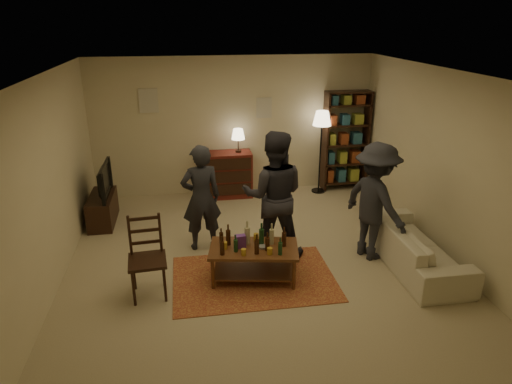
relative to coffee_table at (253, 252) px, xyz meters
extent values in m
plane|color=#C6B793|center=(0.15, 0.43, -0.42)|extent=(6.00, 6.00, 0.00)
plane|color=beige|center=(0.15, 3.43, 0.93)|extent=(5.50, 0.00, 5.50)
plane|color=beige|center=(-2.60, 0.43, 0.93)|extent=(0.00, 6.00, 6.00)
plane|color=beige|center=(2.90, 0.43, 0.93)|extent=(0.00, 6.00, 6.00)
plane|color=beige|center=(0.15, -2.57, 0.93)|extent=(5.50, 0.00, 5.50)
plane|color=white|center=(0.15, 0.43, 2.28)|extent=(6.00, 6.00, 0.00)
cube|color=beige|center=(-1.45, 3.41, 1.48)|extent=(0.35, 0.03, 0.45)
cube|color=beige|center=(0.75, 3.41, 1.28)|extent=(0.30, 0.03, 0.40)
cube|color=maroon|center=(0.01, 0.00, -0.42)|extent=(2.20, 1.50, 0.01)
cube|color=brown|center=(0.01, 0.00, 0.04)|extent=(1.28, 0.84, 0.04)
cube|color=brown|center=(0.01, 0.00, -0.29)|extent=(1.16, 0.73, 0.02)
cylinder|color=brown|center=(-0.56, -0.17, -0.20)|extent=(0.05, 0.05, 0.44)
cylinder|color=brown|center=(0.49, -0.35, -0.20)|extent=(0.05, 0.05, 0.44)
cylinder|color=brown|center=(-0.47, 0.35, -0.20)|extent=(0.05, 0.05, 0.44)
cylinder|color=brown|center=(0.58, 0.16, -0.20)|extent=(0.05, 0.05, 0.44)
cylinder|color=#BA8F2B|center=(-0.38, 0.03, 0.11)|extent=(0.07, 0.07, 0.10)
cylinder|color=#BA8F2B|center=(-0.15, -0.19, 0.11)|extent=(0.07, 0.07, 0.09)
cylinder|color=#BA8F2B|center=(0.07, 0.19, 0.12)|extent=(0.07, 0.07, 0.11)
cylinder|color=#BA8F2B|center=(0.19, -0.21, 0.11)|extent=(0.07, 0.07, 0.09)
cube|color=#693799|center=(-0.16, 0.05, 0.15)|extent=(0.15, 0.11, 0.18)
cylinder|color=gray|center=(0.12, -0.04, 0.07)|extent=(0.12, 0.12, 0.03)
cube|color=black|center=(-1.38, -0.17, 0.08)|extent=(0.50, 0.50, 0.04)
cylinder|color=black|center=(-1.55, -0.38, -0.18)|extent=(0.04, 0.04, 0.49)
cylinder|color=black|center=(-1.17, -0.35, -0.18)|extent=(0.04, 0.04, 0.49)
cylinder|color=black|center=(-1.58, 0.00, -0.18)|extent=(0.04, 0.04, 0.49)
cylinder|color=black|center=(-1.20, 0.03, -0.18)|extent=(0.04, 0.04, 0.49)
cube|color=black|center=(-1.39, 0.01, 0.38)|extent=(0.38, 0.06, 0.56)
cube|color=black|center=(-2.30, 2.23, -0.17)|extent=(0.40, 1.00, 0.50)
imported|color=black|center=(-2.28, 2.23, 0.36)|extent=(0.13, 0.97, 0.56)
cube|color=maroon|center=(-0.05, 3.15, 0.03)|extent=(1.00, 0.48, 0.90)
cube|color=black|center=(-0.05, 2.90, -0.20)|extent=(0.92, 0.02, 0.22)
cube|color=black|center=(-0.05, 2.90, 0.06)|extent=(0.92, 0.02, 0.22)
cube|color=black|center=(-0.05, 2.90, 0.32)|extent=(0.92, 0.02, 0.22)
cylinder|color=black|center=(0.20, 3.15, 0.50)|extent=(0.12, 0.12, 0.04)
cylinder|color=black|center=(0.20, 3.15, 0.63)|extent=(0.02, 0.02, 0.22)
cone|color=#FFE5B2|center=(0.20, 3.15, 0.84)|extent=(0.26, 0.26, 0.20)
cube|color=black|center=(1.97, 3.21, 0.58)|extent=(0.04, 0.34, 2.00)
cube|color=black|center=(2.83, 3.21, 0.58)|extent=(0.04, 0.34, 2.00)
cube|color=black|center=(2.40, 3.21, -0.27)|extent=(0.90, 0.34, 0.03)
cube|color=black|center=(2.40, 3.21, 0.13)|extent=(0.90, 0.34, 0.03)
cube|color=black|center=(2.40, 3.21, 0.53)|extent=(0.90, 0.34, 0.03)
cube|color=black|center=(2.40, 3.21, 0.93)|extent=(0.90, 0.34, 0.03)
cube|color=black|center=(2.40, 3.21, 1.33)|extent=(0.90, 0.34, 0.03)
cube|color=black|center=(2.40, 3.21, 1.58)|extent=(0.90, 0.34, 0.03)
cube|color=brown|center=(2.10, 3.21, -0.13)|extent=(0.12, 0.22, 0.26)
cube|color=#285E7A|center=(2.35, 3.21, -0.13)|extent=(0.15, 0.22, 0.26)
cube|color=#9DA537|center=(2.62, 3.21, -0.13)|extent=(0.18, 0.22, 0.26)
cube|color=#285E7A|center=(2.10, 3.21, 0.26)|extent=(0.12, 0.22, 0.24)
cube|color=#9DA537|center=(2.35, 3.21, 0.26)|extent=(0.15, 0.22, 0.24)
cube|color=brown|center=(2.62, 3.21, 0.26)|extent=(0.18, 0.22, 0.24)
cube|color=#9DA537|center=(2.10, 3.21, 0.65)|extent=(0.12, 0.22, 0.22)
cube|color=brown|center=(2.35, 3.21, 0.65)|extent=(0.15, 0.22, 0.22)
cube|color=#285E7A|center=(2.62, 3.21, 0.65)|extent=(0.18, 0.22, 0.22)
cube|color=brown|center=(2.10, 3.21, 1.04)|extent=(0.12, 0.22, 0.20)
cube|color=#285E7A|center=(2.35, 3.21, 1.04)|extent=(0.15, 0.22, 0.20)
cube|color=#9DA537|center=(2.62, 3.21, 1.04)|extent=(0.18, 0.22, 0.20)
cube|color=#285E7A|center=(2.10, 3.21, 1.43)|extent=(0.12, 0.22, 0.18)
cube|color=#9DA537|center=(2.35, 3.21, 1.43)|extent=(0.15, 0.22, 0.18)
cube|color=brown|center=(2.62, 3.21, 1.43)|extent=(0.18, 0.22, 0.18)
cylinder|color=black|center=(1.84, 3.08, -0.41)|extent=(0.28, 0.28, 0.03)
cylinder|color=black|center=(1.84, 3.08, 0.32)|extent=(0.03, 0.03, 1.48)
cone|color=#FFE5B2|center=(1.84, 3.08, 1.11)|extent=(0.36, 0.36, 0.28)
imported|color=beige|center=(2.35, 0.03, -0.12)|extent=(0.81, 2.08, 0.61)
imported|color=#212228|center=(-0.63, 1.04, 0.40)|extent=(0.66, 0.49, 1.65)
imported|color=#26242C|center=(0.40, 0.65, 0.54)|extent=(1.06, 0.90, 1.91)
imported|color=#26272E|center=(1.85, 0.37, 0.46)|extent=(1.01, 1.29, 1.75)
camera|label=1|loc=(-0.83, -5.37, 2.97)|focal=32.00mm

